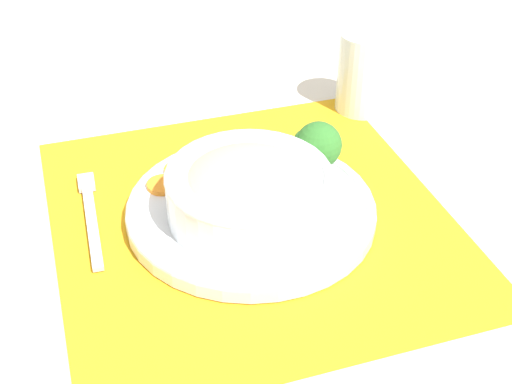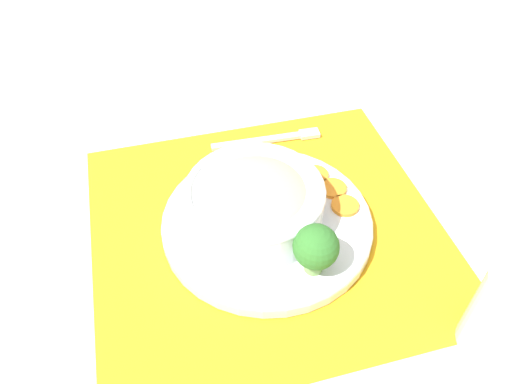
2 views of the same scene
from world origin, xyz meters
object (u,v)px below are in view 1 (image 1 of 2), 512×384
water_glass (364,76)px  fork (90,209)px  broccoli_floret (318,146)px  bowl (249,189)px

water_glass → fork: 0.44m
water_glass → fork: (-0.39, -0.18, -0.05)m
broccoli_floret → water_glass: bearing=57.0°
broccoli_floret → fork: bearing=179.3°
bowl → fork: bowl is taller
broccoli_floret → fork: 0.28m
bowl → water_glass: bearing=48.6°
broccoli_floret → fork: size_ratio=0.40×
bowl → water_glass: 0.33m
bowl → fork: (-0.18, 0.06, -0.05)m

